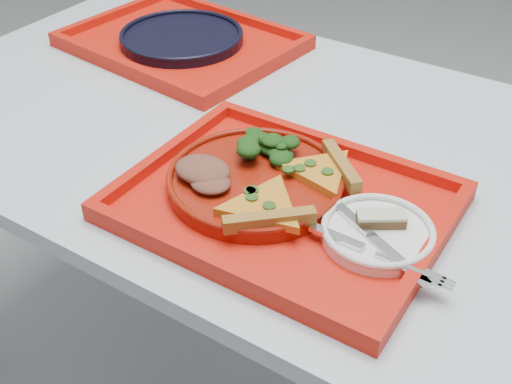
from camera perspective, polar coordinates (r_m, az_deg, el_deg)
table at (r=1.11m, az=5.08°, el=0.75°), size 1.60×0.80×0.75m
tray_main at (r=0.93m, az=2.47°, el=-1.25°), size 0.45×0.35×0.01m
tray_far at (r=1.41m, az=-6.57°, el=12.88°), size 0.49×0.40×0.01m
dinner_plate at (r=0.95m, az=-0.05°, el=0.90°), size 0.26×0.26×0.02m
side_plate at (r=0.87m, az=10.73°, el=-3.76°), size 0.15×0.15×0.01m
navy_plate at (r=1.41m, az=-6.61°, el=13.40°), size 0.26×0.26×0.02m
pizza_slice_a at (r=0.87m, az=0.76°, el=-1.07°), size 0.19×0.19×0.02m
pizza_slice_b at (r=0.94m, az=5.71°, el=2.05°), size 0.17×0.18×0.02m
salad_heap at (r=0.97m, az=0.99°, el=4.18°), size 0.08×0.07×0.04m
meat_portion at (r=0.94m, az=-4.77°, el=1.98°), size 0.09×0.07×0.03m
dessert_bar at (r=0.87m, az=11.06°, el=-2.36°), size 0.07×0.06×0.02m
knife at (r=0.85m, az=10.76°, el=-4.26°), size 0.17×0.10×0.01m
fork at (r=0.83m, az=10.45°, el=-5.33°), size 0.19×0.03×0.01m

